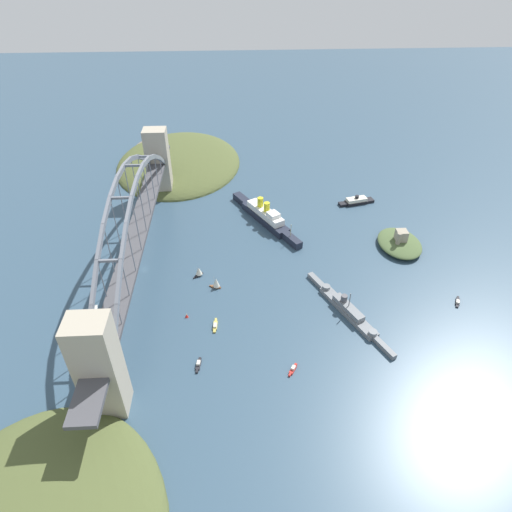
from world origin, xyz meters
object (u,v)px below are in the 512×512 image
small_boat_4 (458,302)px  small_boat_5 (198,365)px  fort_island_mid_harbor (400,243)px  small_boat_1 (216,283)px  naval_cruiser (347,309)px  harbor_arch_bridge (137,231)px  small_boat_2 (199,271)px  channel_marker_buoy (187,316)px  harbor_ferry_steamer (357,201)px  seaplane_taxiing_near_bridge (95,312)px  ocean_liner (265,216)px  small_boat_3 (293,369)px  small_boat_0 (215,325)px

small_boat_4 → small_boat_5: small_boat_5 is taller
fort_island_mid_harbor → small_boat_4: fort_island_mid_harbor is taller
small_boat_1 → naval_cruiser: bearing=70.9°
harbor_arch_bridge → small_boat_4: bearing=77.3°
naval_cruiser → small_boat_5: 98.86m
small_boat_2 → channel_marker_buoy: (40.89, -5.71, -2.58)m
channel_marker_buoy → small_boat_4: bearing=91.2°
harbor_ferry_steamer → seaplane_taxiing_near_bridge: harbor_ferry_steamer is taller
harbor_arch_bridge → small_boat_4: size_ratio=27.03×
fort_island_mid_harbor → small_boat_5: size_ratio=3.96×
ocean_liner → channel_marker_buoy: size_ratio=30.93×
small_boat_3 → small_boat_5: 52.39m
small_boat_2 → small_boat_4: 173.21m
naval_cruiser → small_boat_0: (7.51, -83.01, -1.89)m
small_boat_1 → small_boat_3: 83.87m
harbor_arch_bridge → fort_island_mid_harbor: size_ratio=6.85×
small_boat_0 → small_boat_3: size_ratio=1.36×
naval_cruiser → small_boat_1: bearing=-109.1°
small_boat_5 → channel_marker_buoy: 39.55m
ocean_liner → small_boat_2: size_ratio=10.80×
ocean_liner → naval_cruiser: ocean_liner is taller
small_boat_3 → harbor_ferry_steamer: bearing=156.3°
seaplane_taxiing_near_bridge → small_boat_0: (14.09, 75.34, -1.56)m
small_boat_4 → fort_island_mid_harbor: bearing=-164.0°
ocean_liner → small_boat_3: (153.63, 4.57, -4.39)m
small_boat_2 → small_boat_5: 79.46m
harbor_ferry_steamer → fort_island_mid_harbor: 68.94m
harbor_ferry_steamer → small_boat_4: 135.33m
harbor_ferry_steamer → channel_marker_buoy: size_ratio=11.98×
harbor_arch_bridge → small_boat_5: size_ratio=27.15×
naval_cruiser → fort_island_mid_harbor: (-68.87, 55.52, 1.01)m
harbor_arch_bridge → ocean_liner: 110.85m
seaplane_taxiing_near_bridge → small_boat_5: seaplane_taxiing_near_bridge is taller
harbor_arch_bridge → naval_cruiser: size_ratio=3.70×
naval_cruiser → small_boat_2: bearing=-114.0°
small_boat_0 → small_boat_4: size_ratio=1.11×
seaplane_taxiing_near_bridge → ocean_liner: bearing=132.3°
ocean_liner → small_boat_5: (147.47, -47.46, -4.44)m
fort_island_mid_harbor → small_boat_1: bearing=-73.8°
naval_cruiser → small_boat_2: naval_cruiser is taller
small_boat_2 → small_boat_4: small_boat_2 is taller
naval_cruiser → small_boat_3: (43.11, -39.65, -1.79)m
small_boat_5 → small_boat_1: bearing=172.4°
seaplane_taxiing_near_bridge → small_boat_2: 72.58m
small_boat_5 → ocean_liner: bearing=162.2°
ocean_liner → naval_cruiser: 119.07m
harbor_arch_bridge → small_boat_2: bearing=76.1°
ocean_liner → harbor_ferry_steamer: ocean_liner is taller
harbor_arch_bridge → channel_marker_buoy: 68.17m
seaplane_taxiing_near_bridge → small_boat_4: size_ratio=1.01×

